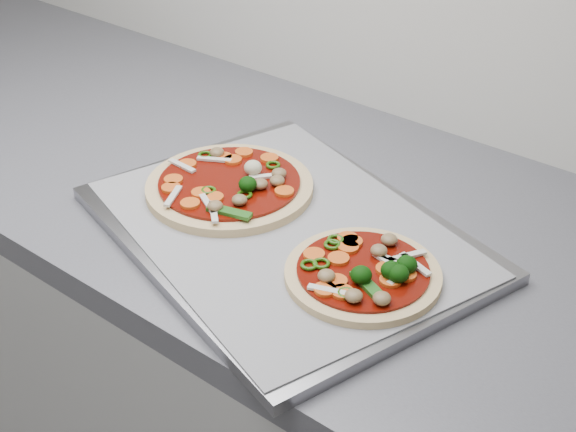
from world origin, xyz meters
The scene contains 5 objects.
countertop centered at (0.00, 1.30, 0.88)m, with size 3.60×0.60×0.04m, color slate.
baking_tray centered at (-0.28, 1.22, 0.91)m, with size 0.48×0.36×0.02m, color gray.
parchment centered at (-0.28, 1.22, 0.92)m, with size 0.46×0.33×0.00m, color gray.
pizza_left centered at (-0.39, 1.24, 0.93)m, with size 0.29×0.29×0.04m.
pizza_right centered at (-0.14, 1.19, 0.93)m, with size 0.23×0.23×0.03m.
Camera 1 is at (0.24, 0.57, 1.47)m, focal length 50.00 mm.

